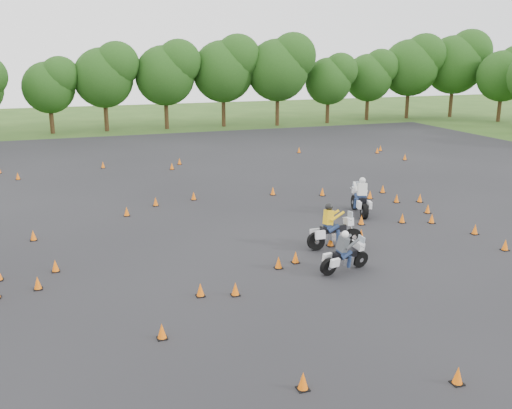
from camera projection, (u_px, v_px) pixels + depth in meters
The scene contains 7 objects.
ground at pixel (289, 258), 22.99m from camera, with size 140.00×140.00×0.00m, color #2D5119.
asphalt_pad at pixel (243, 218), 28.45m from camera, with size 62.00×62.00×0.00m, color black.
treeline at pixel (196, 87), 54.93m from camera, with size 86.73×32.48×11.10m.
traffic_cones at pixel (247, 216), 27.91m from camera, with size 36.85×32.95×0.45m.
rider_grey at pixel (344, 250), 21.37m from camera, with size 2.20×0.67×1.70m, color #43474B, non-canonical shape.
rider_yellow at pixel (336, 226), 23.84m from camera, with size 2.48×0.76×1.92m, color gold, non-canonical shape.
rider_white at pixel (360, 195), 28.89m from camera, with size 2.52×0.77×1.95m, color silver, non-canonical shape.
Camera 1 is at (-8.41, -19.97, 8.08)m, focal length 40.00 mm.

